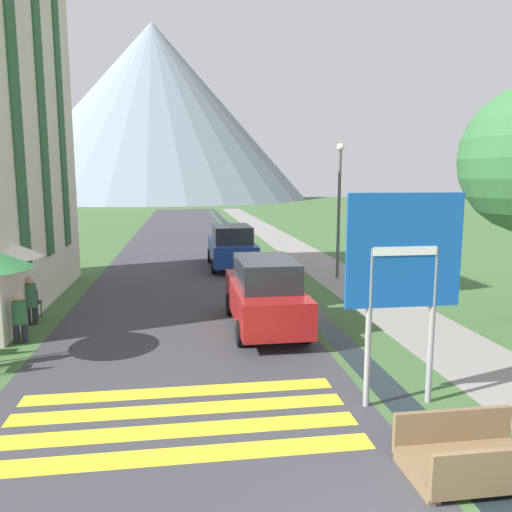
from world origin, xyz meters
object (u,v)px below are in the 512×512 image
at_px(cafe_chair_far_left, 31,301).
at_px(footbridge, 473,459).
at_px(parked_car_near, 265,293).
at_px(road_sign, 404,268).
at_px(person_seated_near, 30,298).
at_px(parked_car_far, 232,246).
at_px(person_seated_far, 19,315).
at_px(streetlamp, 339,199).

bearing_deg(cafe_chair_far_left, footbridge, -29.97).
distance_m(footbridge, cafe_chair_far_left, 11.37).
bearing_deg(parked_car_near, cafe_chair_far_left, 164.73).
relative_size(road_sign, person_seated_near, 2.76).
relative_size(cafe_chair_far_left, person_seated_near, 0.66).
bearing_deg(parked_car_near, road_sign, -71.83).
bearing_deg(cafe_chair_far_left, person_seated_near, -58.28).
bearing_deg(road_sign, footbridge, -87.73).
height_order(parked_car_near, parked_car_far, same).
bearing_deg(person_seated_far, parked_car_far, 57.85).
xyz_separation_m(road_sign, cafe_chair_far_left, (-7.61, 6.29, -1.82)).
bearing_deg(streetlamp, footbridge, -99.87).
height_order(cafe_chair_far_left, person_seated_near, person_seated_near).
distance_m(person_seated_far, streetlamp, 11.75).
xyz_separation_m(footbridge, cafe_chair_far_left, (-7.69, 8.37, 0.29)).
distance_m(road_sign, person_seated_near, 9.63).
relative_size(road_sign, footbridge, 2.09).
relative_size(cafe_chair_far_left, streetlamp, 0.17).
bearing_deg(footbridge, parked_car_far, 95.74).
bearing_deg(person_seated_far, parked_car_near, 3.07).
bearing_deg(streetlamp, person_seated_near, -153.74).
bearing_deg(cafe_chair_far_left, parked_car_far, 67.40).
relative_size(footbridge, streetlamp, 0.34).
bearing_deg(parked_car_far, parked_car_near, -90.18).
bearing_deg(parked_car_far, streetlamp, -37.55).
bearing_deg(cafe_chair_far_left, streetlamp, 41.24).
bearing_deg(person_seated_far, footbridge, -40.87).
bearing_deg(streetlamp, parked_car_near, -122.31).
xyz_separation_m(parked_car_far, streetlamp, (3.79, -2.91, 2.10)).
relative_size(parked_car_far, cafe_chair_far_left, 5.30).
bearing_deg(cafe_chair_far_left, road_sign, -22.12).
distance_m(parked_car_near, cafe_chair_far_left, 6.33).
height_order(road_sign, person_seated_near, road_sign).
xyz_separation_m(road_sign, streetlamp, (2.30, 10.66, 0.68)).
distance_m(footbridge, parked_car_far, 15.75).
bearing_deg(road_sign, person_seated_near, 142.13).
bearing_deg(parked_car_far, person_seated_far, -122.15).
bearing_deg(person_seated_near, parked_car_far, 52.21).
distance_m(parked_car_near, parked_car_far, 8.95).
xyz_separation_m(person_seated_far, person_seated_near, (-0.19, 1.51, 0.05)).
bearing_deg(parked_car_far, cafe_chair_far_left, -130.04).
bearing_deg(person_seated_near, cafe_chair_far_left, 104.28).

